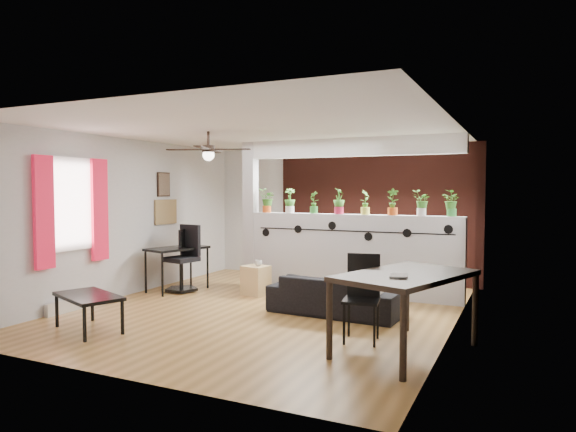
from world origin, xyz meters
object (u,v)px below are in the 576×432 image
at_px(folding_chair, 363,289).
at_px(coffee_table, 88,298).
at_px(potted_plant_5, 393,201).
at_px(computer_desk, 177,251).
at_px(potted_plant_2, 314,201).
at_px(potted_plant_0, 267,200).
at_px(sofa, 335,296).
at_px(cube_shelf, 256,280).
at_px(cup, 258,263).
at_px(potted_plant_6, 422,202).
at_px(dining_table, 406,281).
at_px(office_chair, 184,263).
at_px(potted_plant_3, 339,200).
at_px(potted_plant_4, 365,201).
at_px(potted_plant_7, 452,202).
at_px(potted_plant_1, 290,200).
at_px(ceiling_fan, 208,151).

height_order(folding_chair, coffee_table, folding_chair).
xyz_separation_m(potted_plant_5, computer_desk, (-3.55, -0.89, -0.89)).
height_order(potted_plant_2, potted_plant_5, potted_plant_5).
height_order(potted_plant_0, sofa, potted_plant_0).
bearing_deg(folding_chair, potted_plant_2, 123.84).
relative_size(cube_shelf, cup, 3.88).
distance_m(potted_plant_6, dining_table, 2.74).
bearing_deg(office_chair, potted_plant_3, 19.24).
xyz_separation_m(sofa, cube_shelf, (-1.65, 0.70, -0.02)).
relative_size(potted_plant_0, potted_plant_6, 1.06).
relative_size(office_chair, folding_chair, 1.12).
relative_size(potted_plant_4, office_chair, 0.36).
bearing_deg(potted_plant_3, coffee_table, -121.35).
xyz_separation_m(potted_plant_0, cup, (0.16, -0.62, -1.04)).
relative_size(potted_plant_6, cup, 3.22).
bearing_deg(potted_plant_3, potted_plant_0, -180.00).
relative_size(sofa, office_chair, 1.57).
bearing_deg(potted_plant_4, potted_plant_7, 0.00).
bearing_deg(potted_plant_0, potted_plant_2, 0.00).
relative_size(potted_plant_4, folding_chair, 0.41).
xyz_separation_m(potted_plant_4, dining_table, (1.22, -2.60, -0.80)).
height_order(potted_plant_1, potted_plant_6, potted_plant_1).
height_order(potted_plant_1, potted_plant_7, potted_plant_1).
bearing_deg(potted_plant_7, coffee_table, -138.67).
height_order(potted_plant_0, dining_table, potted_plant_0).
xyz_separation_m(potted_plant_6, dining_table, (0.32, -2.60, -0.79)).
relative_size(potted_plant_3, coffee_table, 0.39).
distance_m(potted_plant_2, potted_plant_4, 0.90).
relative_size(sofa, coffee_table, 1.60).
height_order(potted_plant_3, computer_desk, potted_plant_3).
bearing_deg(coffee_table, sofa, 40.12).
relative_size(potted_plant_2, computer_desk, 0.33).
height_order(potted_plant_4, folding_chair, potted_plant_4).
height_order(potted_plant_5, potted_plant_6, potted_plant_5).
distance_m(potted_plant_3, dining_table, 3.20).
relative_size(computer_desk, folding_chair, 1.15).
height_order(ceiling_fan, cube_shelf, ceiling_fan).
distance_m(potted_plant_0, computer_desk, 1.80).
distance_m(potted_plant_3, potted_plant_7, 1.81).
bearing_deg(computer_desk, dining_table, -21.56).
distance_m(potted_plant_4, coffee_table, 4.41).
distance_m(potted_plant_0, folding_chair, 3.55).
height_order(potted_plant_6, office_chair, potted_plant_6).
distance_m(ceiling_fan, office_chair, 2.33).
height_order(potted_plant_2, potted_plant_4, potted_plant_4).
bearing_deg(potted_plant_7, folding_chair, -106.35).
height_order(potted_plant_0, computer_desk, potted_plant_0).
bearing_deg(coffee_table, computer_desk, 102.46).
bearing_deg(cube_shelf, folding_chair, -25.31).
bearing_deg(potted_plant_7, potted_plant_0, 180.00).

